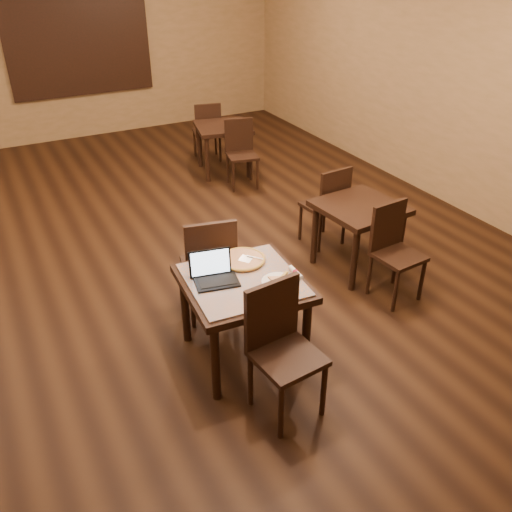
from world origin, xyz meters
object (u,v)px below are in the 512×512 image
chair_main_near (280,342)px  laptop (214,273)px  other_table_c_chair_far (328,202)px  pizza_pan (243,261)px  other_table_c (359,216)px  other_table_a (223,133)px  chair_main_far (210,263)px  other_table_a_chair_far (207,128)px  other_table_c_chair_near (393,246)px  other_table_a_chair_near (241,149)px  tiled_table (243,290)px

chair_main_near → laptop: (-0.19, 0.71, 0.24)m
other_table_c_chair_far → pizza_pan: bearing=27.9°
chair_main_near → other_table_c: (1.70, 1.32, 0.03)m
other_table_a → other_table_c: other_table_c is taller
chair_main_far → other_table_c: 1.71m
pizza_pan → other_table_a_chair_far: size_ratio=0.38×
other_table_a → other_table_a_chair_far: 0.54m
chair_main_near → other_table_a_chair_far: chair_main_near is taller
chair_main_near → other_table_c_chair_near: (1.69, 0.77, -0.05)m
other_table_a_chair_near → other_table_c_chair_near: other_table_c_chair_near is taller
other_table_a → other_table_c: bearing=-76.1°
other_table_c_chair_far → laptop: bearing=26.4°
chair_main_near → other_table_a_chair_far: bearing=66.3°
pizza_pan → other_table_c_chair_far: (1.58, 1.02, -0.23)m
chair_main_far → other_table_a_chair_near: size_ratio=1.12×
tiled_table → laptop: bearing=157.3°
chair_main_far → other_table_a_chair_near: 3.17m
tiled_table → other_table_a_chair_far: size_ratio=1.07×
other_table_c → tiled_table: bearing=-162.2°
other_table_a_chair_near → other_table_a_chair_far: bearing=104.5°
pizza_pan → other_table_c_chair_near: other_table_c_chair_near is taller
laptop → chair_main_far: bearing=82.0°
other_table_a → other_table_c: size_ratio=1.07×
chair_main_near → pizza_pan: chair_main_near is taller
chair_main_far → pizza_pan: (0.14, -0.37, 0.18)m
laptop → other_table_c_chair_near: laptop is taller
chair_main_far → other_table_c_chair_near: size_ratio=1.09×
laptop → other_table_a_chair_far: laptop is taller
chair_main_far → other_table_c_chair_far: bearing=-147.1°
pizza_pan → tiled_table: bearing=-116.6°
tiled_table → other_table_c_chair_near: bearing=10.0°
chair_main_far → other_table_c: (1.71, 0.10, 0.02)m
tiled_table → other_table_c_chair_far: size_ratio=1.05×
other_table_c → other_table_c_chair_far: (0.01, 0.55, -0.07)m
tiled_table → pizza_pan: (0.12, 0.24, 0.11)m
other_table_c → other_table_a_chair_near: bearing=86.1°
chair_main_far → other_table_c_chair_far: size_ratio=1.09×
chair_main_far → chair_main_near: bearing=102.7°
other_table_a_chair_far → other_table_c_chair_far: size_ratio=0.97×
other_table_c_chair_far → chair_main_far: bearing=15.8°
chair_main_far → other_table_c_chair_far: chair_main_far is taller
other_table_c_chair_near → chair_main_near: bearing=-160.5°
other_table_a_chair_near → other_table_c: 2.60m
chair_main_far → other_table_c_chair_near: bearing=177.3°
chair_main_near → laptop: bearing=99.1°
laptop → other_table_a: 4.17m
other_table_c_chair_near → other_table_c: bearing=84.3°
tiled_table → chair_main_near: bearing=-86.3°
other_table_a_chair_near → pizza_pan: bearing=-103.7°
other_table_c → other_table_c_chair_near: (-0.01, -0.55, -0.07)m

